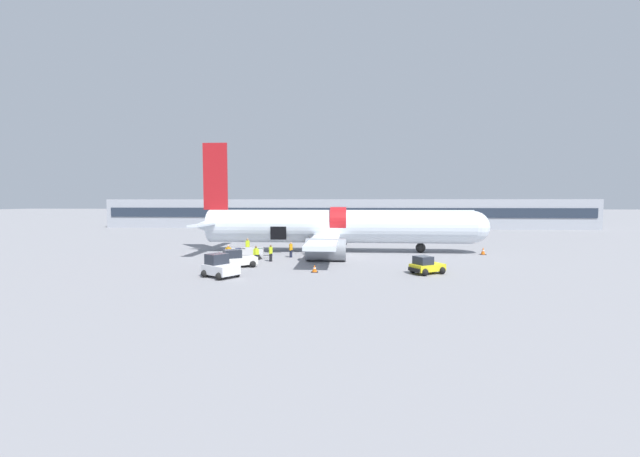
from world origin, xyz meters
The scene contains 15 objects.
ground_plane centered at (0.00, 0.00, 0.00)m, with size 500.00×500.00×0.00m, color gray.
terminal_strip centered at (0.00, 43.60, 3.01)m, with size 100.26×8.32×6.02m.
airplane centered at (-0.40, 3.14, 2.73)m, with size 32.71×25.16×12.06m.
baggage_tug_lead centered at (7.19, -9.53, 0.59)m, with size 2.93×2.58×1.38m.
baggage_tug_mid centered at (-8.16, -7.82, 0.65)m, with size 3.27×2.71×1.53m.
baggage_tug_rear centered at (-8.24, -11.99, 0.72)m, with size 3.07×2.83×1.70m.
baggage_cart_loading centered at (-8.56, -2.82, 0.56)m, with size 4.21×2.54×1.05m.
ground_crew_loader_a centered at (-5.99, -4.30, 0.82)m, with size 0.42×0.54×1.55m.
ground_crew_loader_b centered at (-4.52, -1.56, 0.81)m, with size 0.40×0.54×1.55m.
ground_crew_driver centered at (-9.65, -5.38, 0.87)m, with size 0.58×0.42×1.65m.
ground_crew_supervisor centered at (-9.32, 0.06, 0.90)m, with size 0.52×0.58×1.71m.
ground_crew_helper centered at (-7.14, -5.27, 0.82)m, with size 0.53×0.46×1.55m.
suitcase_on_tarmac_upright centered at (-10.80, -5.33, 0.27)m, with size 0.61×0.48×0.65m.
safety_cone_nose centered at (15.26, 2.00, 0.37)m, with size 0.60×0.60×0.78m.
safety_cone_engine_left centered at (-1.44, -9.55, 0.28)m, with size 0.54×0.54×0.60m.
Camera 1 is at (1.29, -39.92, 5.55)m, focal length 22.00 mm.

